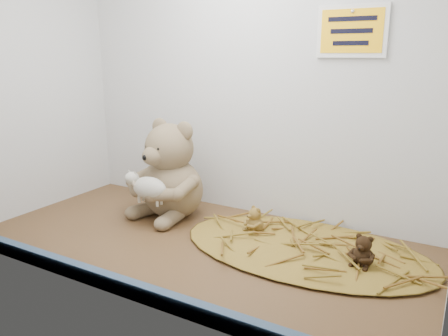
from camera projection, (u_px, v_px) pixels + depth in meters
The scene contains 8 objects.
alcove_shell at pixel (213, 71), 113.04cm from camera, with size 120.40×60.20×90.40cm.
front_rail at pixel (122, 286), 92.21cm from camera, with size 119.28×2.20×3.60cm, color #38526C.
straw_bed at pixel (304, 248), 112.80cm from camera, with size 66.37×38.54×1.28cm, color brown.
main_teddy at pixel (172, 169), 134.14cm from camera, with size 24.34×25.69×30.19cm, color #867052, non-canonical shape.
toy_lamb at pixel (150, 188), 125.91cm from camera, with size 14.39×8.78×9.30cm, color beige, non-canonical shape.
mini_teddy_tan at pixel (255, 218), 121.46cm from camera, with size 5.89×6.22×7.31cm, color olive, non-canonical shape.
mini_teddy_brown at pixel (363, 249), 101.92cm from camera, with size 6.14×6.48×7.62cm, color black, non-canonical shape.
wall_sign at pixel (352, 31), 113.31cm from camera, with size 16.00×1.20×11.00cm, color #F3AB0C.
Camera 1 is at (59.76, -90.16, 49.27)cm, focal length 35.00 mm.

